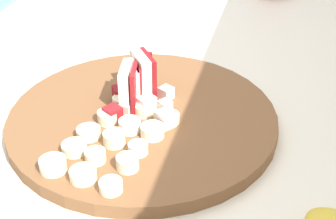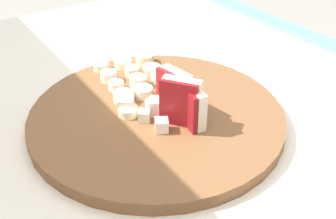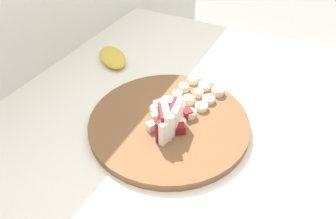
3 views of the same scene
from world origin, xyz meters
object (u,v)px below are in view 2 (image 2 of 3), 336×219
object	(u,v)px
apple_dice_pile	(160,105)
apple_wedge_fan	(181,99)
banana_slice_rows	(138,82)
cutting_board	(157,115)

from	to	relation	value
apple_dice_pile	apple_wedge_fan	bearing A→B (deg)	-154.83
apple_wedge_fan	banana_slice_rows	size ratio (longest dim) A/B	0.49
apple_wedge_fan	banana_slice_rows	bearing A→B (deg)	1.59
cutting_board	apple_dice_pile	xyz separation A→B (m)	(-0.00, -0.00, 0.02)
cutting_board	banana_slice_rows	size ratio (longest dim) A/B	1.91
apple_wedge_fan	apple_dice_pile	xyz separation A→B (m)	(0.03, 0.01, -0.02)
apple_dice_pile	banana_slice_rows	world-z (taller)	apple_dice_pile
apple_wedge_fan	banana_slice_rows	world-z (taller)	apple_wedge_fan
apple_wedge_fan	apple_dice_pile	distance (m)	0.04
cutting_board	banana_slice_rows	xyz separation A→B (m)	(0.07, -0.01, 0.02)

